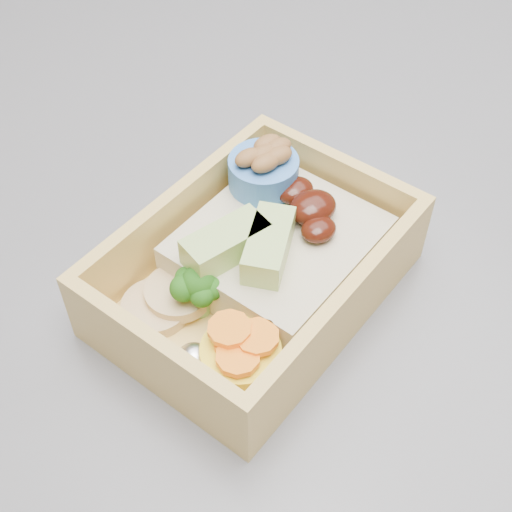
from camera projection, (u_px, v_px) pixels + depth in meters
bento_box at (259, 262)px, 0.40m from camera, size 0.20×0.17×0.06m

